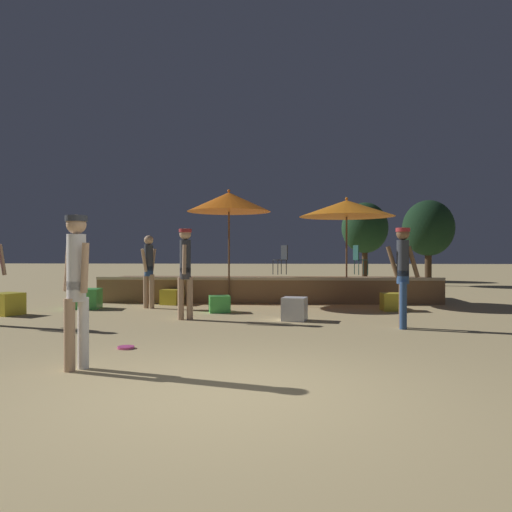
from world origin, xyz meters
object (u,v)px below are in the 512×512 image
Objects in this scene: cube_seat_4 at (219,304)px; bistro_chair_1 at (358,257)px; cube_seat_3 at (392,302)px; cube_seat_2 at (172,297)px; patio_umbrella_1 at (229,202)px; cube_seat_0 at (295,309)px; background_tree_1 at (428,228)px; frisbee_disc at (126,347)px; person_1 at (76,280)px; cube_seat_1 at (7,304)px; cube_seat_5 at (87,299)px; bistro_chair_0 at (282,257)px; background_tree_0 at (365,228)px; person_3 at (185,266)px; patio_umbrella_0 at (347,209)px; person_4 at (149,268)px; person_0 at (403,270)px.

cube_seat_4 is 5.48m from bistro_chair_1.
cube_seat_3 is 0.91× the size of cube_seat_4.
cube_seat_2 is at bearing 131.90° from cube_seat_4.
bistro_chair_1 is at bearing 26.83° from patio_umbrella_1.
background_tree_1 is at bearing 62.41° from cube_seat_0.
frisbee_disc is (-0.78, -4.49, -0.18)m from cube_seat_4.
cube_seat_3 is 0.28× the size of person_1.
cube_seat_3 is at bearing 8.81° from cube_seat_1.
cube_seat_5 is 14.71m from background_tree_1.
frisbee_disc is at bearing -43.57° from cube_seat_1.
patio_umbrella_1 is 2.83m from bistro_chair_0.
background_tree_0 is at bearing 117.59° from background_tree_1.
patio_umbrella_1 reaches higher than frisbee_disc.
background_tree_0 is at bearing -117.02° from person_3.
patio_umbrella_0 is 5.17× the size of cube_seat_4.
person_1 is (3.73, -5.03, 0.81)m from cube_seat_1.
background_tree_0 is (1.83, 10.13, 1.38)m from bistro_chair_1.
cube_seat_4 is 0.30× the size of person_3.
cube_seat_3 reaches higher than cube_seat_4.
background_tree_0 reaches higher than person_3.
background_tree_0 is at bearing 126.62° from bistro_chair_0.
cube_seat_5 is (-6.62, -1.76, -2.37)m from patio_umbrella_0.
frisbee_disc is at bearing -46.04° from bistro_chair_0.
person_4 reaches higher than cube_seat_3.
person_1 is 18.09m from background_tree_1.
bistro_chair_0 is at bearing -116.15° from person_3.
cube_seat_1 is 1.21× the size of cube_seat_2.
cube_seat_0 is at bearing 141.16° from bistro_chair_1.
person_0 is at bearing -11.12° from bistro_chair_0.
bistro_chair_0 is (-2.66, 3.26, 1.06)m from cube_seat_3.
cube_seat_2 is at bearing 96.67° from frisbee_disc.
patio_umbrella_1 is 1.64× the size of person_3.
background_tree_1 reaches higher than person_1.
patio_umbrella_0 is 11.86m from background_tree_0.
bistro_chair_0 reaches higher than frisbee_disc.
cube_seat_5 is 0.37× the size of person_4.
frisbee_disc is (-2.23, -8.32, -1.25)m from bistro_chair_0.
patio_umbrella_1 reaches higher than cube_seat_3.
cube_seat_3 is 0.13× the size of background_tree_0.
cube_seat_3 reaches higher than cube_seat_2.
cube_seat_0 reaches higher than frisbee_disc.
person_1 is (0.55, -7.49, 0.86)m from cube_seat_2.
background_tree_0 is at bearing 68.08° from cube_seat_4.
patio_umbrella_0 is at bearing 35.66° from cube_seat_4.
person_0 is (0.44, -4.63, -1.54)m from patio_umbrella_0.
person_1 is 0.47× the size of background_tree_0.
background_tree_0 is (1.93, 16.26, 1.58)m from person_0.
person_0 is at bearing -96.78° from background_tree_0.
frisbee_disc is at bearing -55.59° from person_0.
cube_seat_0 is at bearing -20.34° from cube_seat_5.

